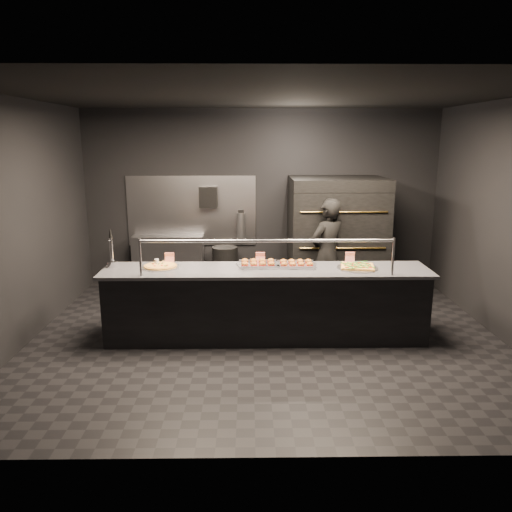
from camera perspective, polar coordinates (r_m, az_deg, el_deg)
name	(u,v)px	position (r m, az deg, el deg)	size (l,w,h in m)	color
room	(264,223)	(6.18, 0.96, 3.82)	(6.04, 6.00, 3.00)	black
service_counter	(266,303)	(6.38, 1.15, -5.43)	(4.10, 0.78, 1.37)	black
pizza_oven	(336,236)	(8.21, 9.11, 2.26)	(1.50, 1.23, 1.91)	black
prep_shelf	(169,261)	(8.72, -9.94, -0.60)	(1.20, 0.35, 0.90)	#99999E
towel_dispenser	(208,197)	(8.52, -5.47, 6.73)	(0.30, 0.20, 0.35)	black
fire_extinguisher	(241,225)	(8.57, -1.72, 3.51)	(0.14, 0.14, 0.51)	#B2B2B7
beer_tap	(112,256)	(6.56, -16.14, 0.01)	(0.13, 0.19, 0.51)	silver
round_pizza	(160,266)	(6.43, -10.88, -1.15)	(0.47, 0.47, 0.03)	silver
slider_tray_a	(258,264)	(6.39, 0.23, -0.87)	(0.57, 0.49, 0.08)	silver
slider_tray_b	(296,264)	(6.40, 4.64, -0.91)	(0.54, 0.44, 0.08)	silver
square_pizza	(357,267)	(6.40, 11.51, -1.21)	(0.51, 0.51, 0.05)	silver
condiment_jar	(159,263)	(6.51, -11.05, -0.74)	(0.14, 0.05, 0.09)	silver
tent_cards	(260,258)	(6.50, 0.47, -0.21)	(2.48, 0.04, 0.15)	white
trash_bin	(225,268)	(8.53, -3.56, -1.34)	(0.44, 0.44, 0.73)	black
worker	(327,254)	(7.52, 8.14, 0.24)	(0.61, 0.40, 1.66)	black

